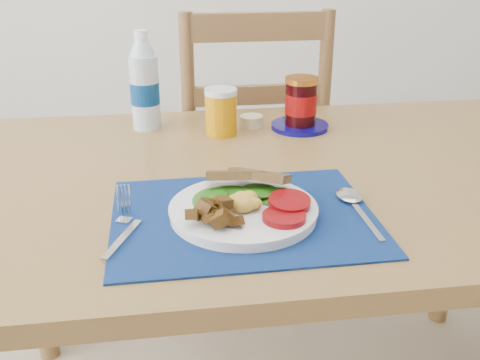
{
  "coord_description": "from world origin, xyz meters",
  "views": [
    {
      "loc": [
        -0.25,
        -0.86,
        1.21
      ],
      "look_at": [
        -0.12,
        0.04,
        0.8
      ],
      "focal_mm": 42.0,
      "sensor_mm": 36.0,
      "label": 1
    }
  ],
  "objects_px": {
    "juice_glass": "(221,113)",
    "jam_on_saucer": "(301,106)",
    "chair_far": "(250,134)",
    "breakfast_plate": "(241,207)",
    "water_bottle": "(144,86)"
  },
  "relations": [
    {
      "from": "jam_on_saucer",
      "to": "chair_far",
      "type": "bearing_deg",
      "value": 100.85
    },
    {
      "from": "chair_far",
      "to": "water_bottle",
      "type": "distance_m",
      "value": 0.5
    },
    {
      "from": "breakfast_plate",
      "to": "water_bottle",
      "type": "distance_m",
      "value": 0.55
    },
    {
      "from": "chair_far",
      "to": "jam_on_saucer",
      "type": "relative_size",
      "value": 8.45
    },
    {
      "from": "water_bottle",
      "to": "jam_on_saucer",
      "type": "distance_m",
      "value": 0.39
    },
    {
      "from": "juice_glass",
      "to": "jam_on_saucer",
      "type": "height_order",
      "value": "jam_on_saucer"
    },
    {
      "from": "chair_far",
      "to": "juice_glass",
      "type": "relative_size",
      "value": 11.47
    },
    {
      "from": "chair_far",
      "to": "juice_glass",
      "type": "distance_m",
      "value": 0.44
    },
    {
      "from": "breakfast_plate",
      "to": "juice_glass",
      "type": "distance_m",
      "value": 0.45
    },
    {
      "from": "chair_far",
      "to": "juice_glass",
      "type": "bearing_deg",
      "value": 70.81
    },
    {
      "from": "breakfast_plate",
      "to": "water_bottle",
      "type": "xyz_separation_m",
      "value": [
        -0.16,
        0.52,
        0.09
      ]
    },
    {
      "from": "breakfast_plate",
      "to": "juice_glass",
      "type": "xyz_separation_m",
      "value": [
        0.02,
        0.45,
        0.03
      ]
    },
    {
      "from": "jam_on_saucer",
      "to": "breakfast_plate",
      "type": "bearing_deg",
      "value": -115.24
    },
    {
      "from": "water_bottle",
      "to": "juice_glass",
      "type": "xyz_separation_m",
      "value": [
        0.18,
        -0.07,
        -0.05
      ]
    },
    {
      "from": "breakfast_plate",
      "to": "jam_on_saucer",
      "type": "bearing_deg",
      "value": 79.41
    }
  ]
}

